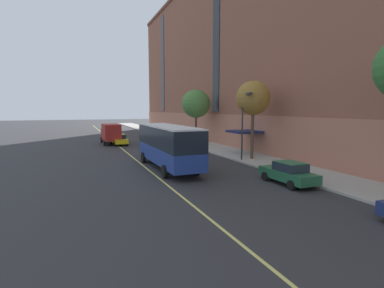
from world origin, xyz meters
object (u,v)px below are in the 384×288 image
(parked_car_green_0, at_px, (288,173))
(street_tree_mid_block, at_px, (253,98))
(city_bus, at_px, (168,144))
(street_lamp, at_px, (244,119))
(box_truck, at_px, (111,133))
(parked_car_darkgray_3, at_px, (178,140))
(street_tree_far_uptown, at_px, (196,104))
(fire_hydrant, at_px, (178,139))
(taxi_cab, at_px, (119,139))

(parked_car_green_0, distance_m, street_tree_mid_block, 11.28)
(city_bus, height_order, street_lamp, street_lamp)
(street_lamp, bearing_deg, box_truck, 117.54)
(parked_car_darkgray_3, xyz_separation_m, street_tree_far_uptown, (2.97, 0.37, 5.12))
(street_tree_mid_block, distance_m, fire_hydrant, 19.90)
(city_bus, xyz_separation_m, parked_car_green_0, (6.11, -8.17, -1.37))
(taxi_cab, bearing_deg, street_tree_far_uptown, -16.56)
(street_tree_mid_block, xyz_separation_m, street_tree_far_uptown, (0.00, 14.91, -0.29))
(taxi_cab, bearing_deg, parked_car_darkgray_3, -24.70)
(street_tree_mid_block, xyz_separation_m, street_lamp, (-1.32, -0.46, -1.97))
(street_tree_far_uptown, relative_size, street_lamp, 1.19)
(street_lamp, relative_size, fire_hydrant, 9.17)
(street_tree_mid_block, relative_size, fire_hydrant, 10.82)
(street_tree_mid_block, height_order, street_lamp, street_tree_mid_block)
(parked_car_green_0, relative_size, street_tree_mid_block, 0.57)
(parked_car_green_0, xyz_separation_m, box_truck, (-8.56, 28.81, 0.91))
(taxi_cab, height_order, street_tree_mid_block, street_tree_mid_block)
(parked_car_green_0, height_order, street_tree_mid_block, street_tree_mid_block)
(parked_car_darkgray_3, xyz_separation_m, street_tree_mid_block, (2.97, -14.54, 5.41))
(parked_car_darkgray_3, bearing_deg, street_lamp, -83.71)
(parked_car_darkgray_3, relative_size, box_truck, 0.67)
(street_tree_far_uptown, bearing_deg, fire_hydrant, 109.06)
(city_bus, bearing_deg, parked_car_green_0, -53.21)
(parked_car_green_0, height_order, street_tree_far_uptown, street_tree_far_uptown)
(box_truck, xyz_separation_m, street_tree_far_uptown, (11.69, -4.52, 4.22))
(street_lamp, bearing_deg, taxi_cab, 116.75)
(city_bus, distance_m, parked_car_darkgray_3, 17.01)
(parked_car_green_0, relative_size, box_truck, 0.65)
(street_lamp, bearing_deg, fire_hydrant, 90.29)
(taxi_cab, bearing_deg, city_bus, -85.81)
(box_truck, xyz_separation_m, street_tree_mid_block, (11.69, -19.43, 4.51))
(street_lamp, distance_m, fire_hydrant, 19.83)
(parked_car_green_0, bearing_deg, street_lamp, 78.47)
(city_bus, distance_m, street_tree_mid_block, 10.17)
(parked_car_darkgray_3, height_order, street_lamp, street_lamp)
(taxi_cab, relative_size, street_lamp, 0.71)
(taxi_cab, height_order, fire_hydrant, taxi_cab)
(box_truck, bearing_deg, taxi_cab, -52.68)
(city_bus, relative_size, taxi_cab, 2.33)
(street_tree_mid_block, relative_size, street_lamp, 1.18)
(city_bus, distance_m, taxi_cab, 19.39)
(parked_car_green_0, height_order, taxi_cab, same)
(street_tree_mid_block, height_order, street_tree_far_uptown, street_tree_far_uptown)
(city_bus, relative_size, fire_hydrant, 15.22)
(city_bus, bearing_deg, fire_hydrant, 68.83)
(taxi_cab, bearing_deg, street_tree_mid_block, -59.47)
(box_truck, relative_size, street_tree_mid_block, 0.88)
(city_bus, relative_size, street_lamp, 1.66)
(street_tree_mid_block, bearing_deg, street_tree_far_uptown, 90.00)
(taxi_cab, bearing_deg, fire_hydrant, 5.76)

